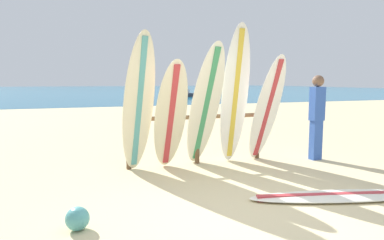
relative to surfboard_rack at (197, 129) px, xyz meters
name	(u,v)px	position (x,y,z in m)	size (l,w,h in m)	color
ground_plane	(257,217)	(-0.26, -2.73, -0.68)	(120.00, 120.00, 0.00)	beige
ocean_water	(82,90)	(-0.26, 55.27, -0.68)	(120.00, 80.00, 0.01)	#196B93
surfboard_rack	(197,129)	(0.00, 0.00, 0.00)	(2.76, 0.09, 1.06)	brown
surfboard_leaning_far_left	(139,104)	(-1.20, -0.37, 0.52)	(0.66, 0.87, 2.41)	beige
surfboard_leaning_left	(171,117)	(-0.66, -0.45, 0.30)	(0.58, 1.02, 1.96)	beige
surfboard_leaning_center_left	(205,106)	(0.01, -0.38, 0.45)	(0.65, 1.11, 2.28)	silver
surfboard_leaning_center	(235,95)	(0.66, -0.27, 0.64)	(0.57, 0.68, 2.65)	white
surfboard_leaning_center_right	(267,110)	(1.27, -0.43, 0.36)	(0.56, 0.96, 2.09)	white
surfboard_lying_on_sand	(342,196)	(1.17, -2.55, -0.65)	(2.65, 1.14, 0.08)	white
beachgoer_standing	(317,114)	(2.39, -0.50, 0.26)	(0.29, 0.23, 1.71)	#3359B2
small_boat_offshore	(184,94)	(8.54, 26.55, -0.43)	(2.40, 2.23, 0.71)	#333842
beach_ball	(77,219)	(-2.27, -2.39, -0.55)	(0.26, 0.26, 0.26)	teal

